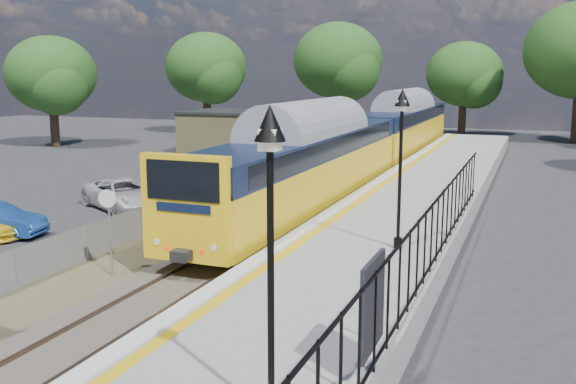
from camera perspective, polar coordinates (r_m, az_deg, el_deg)
The scene contains 13 objects.
ground at distance 16.06m, azimuth -14.41°, elevation -11.42°, with size 120.00×120.00×0.00m, color #2D2D30.
track_bed at distance 24.32m, azimuth -2.00°, elevation -3.34°, with size 5.90×80.00×0.29m.
platform at distance 21.26m, azimuth 7.87°, elevation -4.47°, with size 5.00×70.00×0.90m, color gray.
platform_edge at distance 21.69m, azimuth 2.59°, elevation -2.83°, with size 0.90×70.00×0.01m.
victorian_lamp_south at distance 8.84m, azimuth -1.59°, elevation 0.01°, with size 0.44×0.44×4.60m.
victorian_lamp_north at distance 18.43m, azimuth 10.04°, elevation 5.34°, with size 0.44×0.44×4.60m.
palisade_fence at distance 14.99m, azimuth 11.58°, elevation -5.47°, with size 0.12×26.00×2.00m.
wire_fence at distance 27.85m, azimuth -7.16°, elevation -0.56°, with size 0.06×52.00×1.20m.
outbuilding at distance 47.73m, azimuth -3.32°, elevation 5.22°, with size 10.80×10.10×3.12m.
tree_line at distance 54.52m, azimuth 13.66°, elevation 10.95°, with size 56.80×43.80×11.88m.
train at distance 36.68m, azimuth 7.20°, elevation 4.85°, with size 2.82×40.83×3.51m.
speed_sign at distance 19.23m, azimuth -15.63°, elevation -2.29°, with size 0.52×0.16×2.64m.
car_white at distance 29.08m, azimuth -14.40°, elevation -0.21°, with size 2.21×4.78×1.33m, color silver.
Camera 1 is at (8.88, -12.00, 5.91)m, focal length 40.00 mm.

